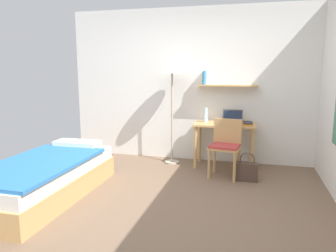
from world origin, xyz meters
The scene contains 10 objects.
ground_plane centered at (0.00, 0.00, 0.00)m, with size 5.28×5.28×0.00m, color brown.
wall_back centered at (0.01, 2.02, 1.30)m, with size 4.40×0.27×2.60m.
bed centered at (-1.48, -0.15, 0.24)m, with size 0.96×2.06×0.54m.
desk centered at (0.57, 1.70, 0.57)m, with size 0.98×0.52×0.71m.
desk_chair centered at (0.63, 1.21, 0.49)m, with size 0.49×0.44×0.85m.
standing_lamp centered at (-0.31, 1.69, 1.53)m, with size 0.40×0.40×1.74m.
laptop centered at (0.68, 1.76, 0.77)m, with size 0.32×0.23×0.21m.
water_bottle centered at (0.24, 1.76, 0.83)m, with size 0.07×0.07×0.24m, color silver.
book_stack centered at (0.91, 1.66, 0.74)m, with size 0.19×0.25×0.05m.
handbag centered at (0.95, 1.08, 0.14)m, with size 0.30×0.13×0.42m.
Camera 1 is at (0.97, -3.47, 1.58)m, focal length 34.45 mm.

